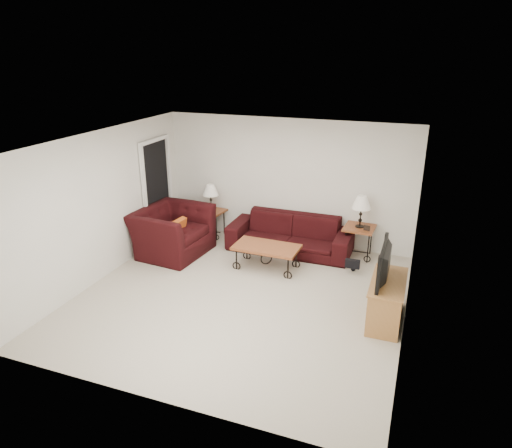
{
  "coord_description": "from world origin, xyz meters",
  "views": [
    {
      "loc": [
        2.5,
        -6.06,
        3.74
      ],
      "look_at": [
        0.0,
        0.7,
        1.0
      ],
      "focal_mm": 32.66,
      "sensor_mm": 36.0,
      "label": 1
    }
  ],
  "objects_px": {
    "sofa": "(290,234)",
    "side_table_left": "(212,223)",
    "armchair": "(172,231)",
    "lamp_left": "(211,198)",
    "coffee_table": "(266,257)",
    "television": "(389,263)",
    "backpack": "(354,258)",
    "side_table_right": "(358,242)",
    "tv_stand": "(386,301)",
    "lamp_right": "(361,212)"
  },
  "relations": [
    {
      "from": "sofa",
      "to": "lamp_left",
      "type": "xyz_separation_m",
      "value": [
        -1.76,
        0.18,
        0.49
      ]
    },
    {
      "from": "sofa",
      "to": "armchair",
      "type": "relative_size",
      "value": 1.74
    },
    {
      "from": "lamp_right",
      "to": "backpack",
      "type": "height_order",
      "value": "lamp_right"
    },
    {
      "from": "coffee_table",
      "to": "armchair",
      "type": "height_order",
      "value": "armchair"
    },
    {
      "from": "lamp_left",
      "to": "armchair",
      "type": "distance_m",
      "value": 1.17
    },
    {
      "from": "side_table_right",
      "to": "tv_stand",
      "type": "distance_m",
      "value": 2.22
    },
    {
      "from": "television",
      "to": "sofa",
      "type": "bearing_deg",
      "value": -133.87
    },
    {
      "from": "coffee_table",
      "to": "side_table_left",
      "type": "bearing_deg",
      "value": 145.98
    },
    {
      "from": "side_table_left",
      "to": "backpack",
      "type": "relative_size",
      "value": 1.11
    },
    {
      "from": "television",
      "to": "backpack",
      "type": "relative_size",
      "value": 1.89
    },
    {
      "from": "side_table_left",
      "to": "lamp_left",
      "type": "relative_size",
      "value": 1.0
    },
    {
      "from": "lamp_right",
      "to": "backpack",
      "type": "distance_m",
      "value": 0.93
    },
    {
      "from": "sofa",
      "to": "side_table_right",
      "type": "relative_size",
      "value": 3.93
    },
    {
      "from": "coffee_table",
      "to": "backpack",
      "type": "relative_size",
      "value": 2.29
    },
    {
      "from": "television",
      "to": "tv_stand",
      "type": "bearing_deg",
      "value": 90.0
    },
    {
      "from": "tv_stand",
      "to": "lamp_left",
      "type": "bearing_deg",
      "value": 150.96
    },
    {
      "from": "lamp_right",
      "to": "armchair",
      "type": "xyz_separation_m",
      "value": [
        -3.38,
        -1.06,
        -0.47
      ]
    },
    {
      "from": "armchair",
      "to": "tv_stand",
      "type": "relative_size",
      "value": 1.28
    },
    {
      "from": "side_table_right",
      "to": "lamp_left",
      "type": "height_order",
      "value": "lamp_left"
    },
    {
      "from": "side_table_right",
      "to": "side_table_left",
      "type": "bearing_deg",
      "value": -180.0
    },
    {
      "from": "side_table_left",
      "to": "lamp_right",
      "type": "relative_size",
      "value": 0.92
    },
    {
      "from": "side_table_left",
      "to": "backpack",
      "type": "bearing_deg",
      "value": -12.03
    },
    {
      "from": "side_table_left",
      "to": "side_table_right",
      "type": "relative_size",
      "value": 0.92
    },
    {
      "from": "lamp_right",
      "to": "coffee_table",
      "type": "height_order",
      "value": "lamp_right"
    },
    {
      "from": "side_table_left",
      "to": "armchair",
      "type": "xyz_separation_m",
      "value": [
        -0.33,
        -1.06,
        0.16
      ]
    },
    {
      "from": "side_table_right",
      "to": "television",
      "type": "bearing_deg",
      "value": -71.53
    },
    {
      "from": "television",
      "to": "lamp_right",
      "type": "bearing_deg",
      "value": -161.53
    },
    {
      "from": "television",
      "to": "backpack",
      "type": "bearing_deg",
      "value": -154.97
    },
    {
      "from": "sofa",
      "to": "tv_stand",
      "type": "xyz_separation_m",
      "value": [
        2.01,
        -1.92,
        -0.03
      ]
    },
    {
      "from": "coffee_table",
      "to": "backpack",
      "type": "xyz_separation_m",
      "value": [
        1.49,
        0.42,
        0.04
      ]
    },
    {
      "from": "lamp_left",
      "to": "television",
      "type": "relative_size",
      "value": 0.59
    },
    {
      "from": "sofa",
      "to": "side_table_left",
      "type": "height_order",
      "value": "sofa"
    },
    {
      "from": "side_table_left",
      "to": "coffee_table",
      "type": "distance_m",
      "value": 1.92
    },
    {
      "from": "side_table_left",
      "to": "lamp_left",
      "type": "xyz_separation_m",
      "value": [
        0.0,
        0.0,
        0.56
      ]
    },
    {
      "from": "armchair",
      "to": "backpack",
      "type": "xyz_separation_m",
      "value": [
        3.41,
        0.4,
        -0.19
      ]
    },
    {
      "from": "tv_stand",
      "to": "television",
      "type": "distance_m",
      "value": 0.6
    },
    {
      "from": "sofa",
      "to": "coffee_table",
      "type": "relative_size",
      "value": 2.06
    },
    {
      "from": "side_table_right",
      "to": "lamp_right",
      "type": "height_order",
      "value": "lamp_right"
    },
    {
      "from": "sofa",
      "to": "lamp_right",
      "type": "xyz_separation_m",
      "value": [
        1.29,
        0.18,
        0.56
      ]
    },
    {
      "from": "side_table_right",
      "to": "backpack",
      "type": "relative_size",
      "value": 1.2
    },
    {
      "from": "side_table_right",
      "to": "tv_stand",
      "type": "height_order",
      "value": "tv_stand"
    },
    {
      "from": "side_table_right",
      "to": "coffee_table",
      "type": "relative_size",
      "value": 0.52
    },
    {
      "from": "sofa",
      "to": "side_table_right",
      "type": "xyz_separation_m",
      "value": [
        1.29,
        0.18,
        -0.04
      ]
    },
    {
      "from": "side_table_right",
      "to": "backpack",
      "type": "bearing_deg",
      "value": -87.52
    },
    {
      "from": "side_table_left",
      "to": "backpack",
      "type": "distance_m",
      "value": 3.16
    },
    {
      "from": "coffee_table",
      "to": "sofa",
      "type": "bearing_deg",
      "value": 79.1
    },
    {
      "from": "sofa",
      "to": "side_table_left",
      "type": "relative_size",
      "value": 4.24
    },
    {
      "from": "sofa",
      "to": "television",
      "type": "relative_size",
      "value": 2.49
    },
    {
      "from": "lamp_left",
      "to": "television",
      "type": "distance_m",
      "value": 4.3
    },
    {
      "from": "sofa",
      "to": "lamp_left",
      "type": "relative_size",
      "value": 4.24
    }
  ]
}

